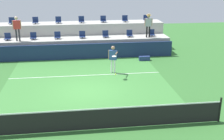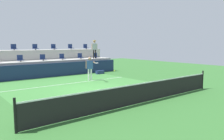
# 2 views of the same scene
# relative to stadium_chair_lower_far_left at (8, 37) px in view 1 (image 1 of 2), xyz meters

# --- Properties ---
(ground_plane) EXTENTS (40.00, 40.00, 0.00)m
(ground_plane) POSITION_rel_stadium_chair_lower_far_left_xyz_m (5.36, -7.23, -1.46)
(ground_plane) COLOR #336B2D
(court_inner_paint) EXTENTS (9.00, 10.00, 0.01)m
(court_inner_paint) POSITION_rel_stadium_chair_lower_far_left_xyz_m (5.36, -6.23, -1.46)
(court_inner_paint) COLOR #3D7F38
(court_inner_paint) RESTS_ON ground_plane
(court_service_line) EXTENTS (9.00, 0.06, 0.00)m
(court_service_line) POSITION_rel_stadium_chair_lower_far_left_xyz_m (5.36, -4.83, -1.46)
(court_service_line) COLOR white
(court_service_line) RESTS_ON ground_plane
(tennis_net) EXTENTS (10.48, 0.08, 1.07)m
(tennis_net) POSITION_rel_stadium_chair_lower_far_left_xyz_m (5.36, -11.23, -0.97)
(tennis_net) COLOR black
(tennis_net) RESTS_ON ground_plane
(sponsor_backboard) EXTENTS (13.00, 0.16, 1.10)m
(sponsor_backboard) POSITION_rel_stadium_chair_lower_far_left_xyz_m (5.36, -1.23, -0.91)
(sponsor_backboard) COLOR navy
(sponsor_backboard) RESTS_ON ground_plane
(seating_tier_lower) EXTENTS (13.00, 1.80, 1.25)m
(seating_tier_lower) POSITION_rel_stadium_chair_lower_far_left_xyz_m (5.36, 0.07, -0.84)
(seating_tier_lower) COLOR #ADAAA3
(seating_tier_lower) RESTS_ON ground_plane
(seating_tier_upper) EXTENTS (13.00, 1.80, 2.10)m
(seating_tier_upper) POSITION_rel_stadium_chair_lower_far_left_xyz_m (5.36, 1.87, -0.41)
(seating_tier_upper) COLOR #ADAAA3
(seating_tier_upper) RESTS_ON ground_plane
(stadium_chair_lower_far_left) EXTENTS (0.44, 0.40, 0.52)m
(stadium_chair_lower_far_left) POSITION_rel_stadium_chair_lower_far_left_xyz_m (0.00, 0.00, 0.00)
(stadium_chair_lower_far_left) COLOR #2D2D33
(stadium_chair_lower_far_left) RESTS_ON seating_tier_lower
(stadium_chair_lower_left) EXTENTS (0.44, 0.40, 0.52)m
(stadium_chair_lower_left) POSITION_rel_stadium_chair_lower_far_left_xyz_m (1.81, 0.00, 0.00)
(stadium_chair_lower_left) COLOR #2D2D33
(stadium_chair_lower_left) RESTS_ON seating_tier_lower
(stadium_chair_lower_mid_left) EXTENTS (0.44, 0.40, 0.52)m
(stadium_chair_lower_mid_left) POSITION_rel_stadium_chair_lower_far_left_xyz_m (3.55, 0.00, 0.00)
(stadium_chair_lower_mid_left) COLOR #2D2D33
(stadium_chair_lower_mid_left) RESTS_ON seating_tier_lower
(stadium_chair_lower_center) EXTENTS (0.44, 0.40, 0.52)m
(stadium_chair_lower_center) POSITION_rel_stadium_chair_lower_far_left_xyz_m (5.36, 0.00, 0.00)
(stadium_chair_lower_center) COLOR #2D2D33
(stadium_chair_lower_center) RESTS_ON seating_tier_lower
(stadium_chair_lower_mid_right) EXTENTS (0.44, 0.40, 0.52)m
(stadium_chair_lower_mid_right) POSITION_rel_stadium_chair_lower_far_left_xyz_m (7.10, 0.00, 0.00)
(stadium_chair_lower_mid_right) COLOR #2D2D33
(stadium_chair_lower_mid_right) RESTS_ON seating_tier_lower
(stadium_chair_lower_right) EXTENTS (0.44, 0.40, 0.52)m
(stadium_chair_lower_right) POSITION_rel_stadium_chair_lower_far_left_xyz_m (8.94, 0.00, 0.00)
(stadium_chair_lower_right) COLOR #2D2D33
(stadium_chair_lower_right) RESTS_ON seating_tier_lower
(stadium_chair_lower_far_right) EXTENTS (0.44, 0.40, 0.52)m
(stadium_chair_lower_far_right) POSITION_rel_stadium_chair_lower_far_left_xyz_m (10.66, 0.00, 0.00)
(stadium_chair_lower_far_right) COLOR #2D2D33
(stadium_chair_lower_far_right) RESTS_ON seating_tier_lower
(stadium_chair_upper_far_left) EXTENTS (0.44, 0.40, 0.52)m
(stadium_chair_upper_far_left) POSITION_rel_stadium_chair_lower_far_left_xyz_m (0.04, 1.80, 0.85)
(stadium_chair_upper_far_left) COLOR #2D2D33
(stadium_chair_upper_far_left) RESTS_ON seating_tier_upper
(stadium_chair_upper_left) EXTENTS (0.44, 0.40, 0.52)m
(stadium_chair_upper_left) POSITION_rel_stadium_chair_lower_far_left_xyz_m (1.82, 1.80, 0.85)
(stadium_chair_upper_left) COLOR #2D2D33
(stadium_chair_upper_left) RESTS_ON seating_tier_upper
(stadium_chair_upper_mid_left) EXTENTS (0.44, 0.40, 0.52)m
(stadium_chair_upper_mid_left) POSITION_rel_stadium_chair_lower_far_left_xyz_m (3.58, 1.80, 0.85)
(stadium_chair_upper_mid_left) COLOR #2D2D33
(stadium_chair_upper_mid_left) RESTS_ON seating_tier_upper
(stadium_chair_upper_center) EXTENTS (0.44, 0.40, 0.52)m
(stadium_chair_upper_center) POSITION_rel_stadium_chair_lower_far_left_xyz_m (5.38, 1.80, 0.85)
(stadium_chair_upper_center) COLOR #2D2D33
(stadium_chair_upper_center) RESTS_ON seating_tier_upper
(stadium_chair_upper_mid_right) EXTENTS (0.44, 0.40, 0.52)m
(stadium_chair_upper_mid_right) POSITION_rel_stadium_chair_lower_far_left_xyz_m (7.13, 1.80, 0.85)
(stadium_chair_upper_mid_right) COLOR #2D2D33
(stadium_chair_upper_mid_right) RESTS_ON seating_tier_upper
(stadium_chair_upper_right) EXTENTS (0.44, 0.40, 0.52)m
(stadium_chair_upper_right) POSITION_rel_stadium_chair_lower_far_left_xyz_m (8.89, 1.80, 0.85)
(stadium_chair_upper_right) COLOR #2D2D33
(stadium_chair_upper_right) RESTS_ON seating_tier_upper
(stadium_chair_upper_far_right) EXTENTS (0.44, 0.40, 0.52)m
(stadium_chair_upper_far_right) POSITION_rel_stadium_chair_lower_far_left_xyz_m (10.65, 1.80, 0.85)
(stadium_chair_upper_far_right) COLOR #2D2D33
(stadium_chair_upper_far_right) RESTS_ON seating_tier_upper
(tennis_player) EXTENTS (0.57, 1.30, 1.69)m
(tennis_player) POSITION_rel_stadium_chair_lower_far_left_xyz_m (7.05, -4.57, -0.43)
(tennis_player) COLOR white
(tennis_player) RESTS_ON ground_plane
(spectator_leaning_on_rail) EXTENTS (0.61, 0.26, 1.74)m
(spectator_leaning_on_rail) POSITION_rel_stadium_chair_lower_far_left_xyz_m (0.81, -0.38, 0.84)
(spectator_leaning_on_rail) COLOR #2D2D33
(spectator_leaning_on_rail) RESTS_ON seating_tier_lower
(spectator_with_hat) EXTENTS (0.59, 0.48, 1.75)m
(spectator_with_hat) POSITION_rel_stadium_chair_lower_far_left_xyz_m (10.27, -0.38, 0.86)
(spectator_with_hat) COLOR black
(spectator_with_hat) RESTS_ON seating_tier_lower
(tennis_ball) EXTENTS (0.07, 0.07, 0.07)m
(tennis_ball) POSITION_rel_stadium_chair_lower_far_left_xyz_m (6.75, -7.72, -0.44)
(tennis_ball) COLOR #CCE033
(equipment_bag) EXTENTS (0.76, 0.28, 0.30)m
(equipment_bag) POSITION_rel_stadium_chair_lower_far_left_xyz_m (9.60, -2.21, -1.31)
(equipment_bag) COLOR navy
(equipment_bag) RESTS_ON ground_plane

